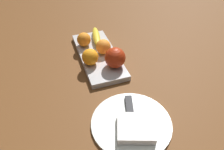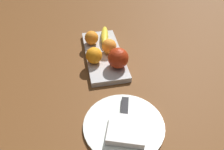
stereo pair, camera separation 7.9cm
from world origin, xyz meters
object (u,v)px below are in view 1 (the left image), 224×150
(dinner_plate, at_px, (131,123))
(banana, at_px, (97,37))
(orange_near_banana, at_px, (103,47))
(knife, at_px, (130,110))
(orange_near_apple, at_px, (84,39))
(apple, at_px, (115,58))
(orange_center, at_px, (90,57))
(fruit_tray, at_px, (98,56))
(folded_napkin, at_px, (136,128))

(dinner_plate, bearing_deg, banana, 176.86)
(dinner_plate, bearing_deg, orange_near_banana, 176.28)
(banana, relative_size, knife, 0.98)
(orange_near_apple, height_order, dinner_plate, orange_near_apple)
(apple, xyz_separation_m, knife, (0.23, -0.03, -0.05))
(orange_near_banana, distance_m, orange_center, 0.09)
(knife, bearing_deg, dinner_plate, 0.65)
(apple, bearing_deg, orange_near_apple, -156.43)
(orange_near_apple, relative_size, orange_center, 0.93)
(orange_near_apple, bearing_deg, dinner_plate, 5.15)
(fruit_tray, distance_m, knife, 0.34)
(orange_near_apple, distance_m, knife, 0.43)
(apple, bearing_deg, banana, -176.24)
(orange_center, bearing_deg, dinner_plate, 8.74)
(apple, distance_m, banana, 0.22)
(orange_near_apple, relative_size, orange_near_banana, 0.97)
(fruit_tray, height_order, orange_near_banana, orange_near_banana)
(orange_center, bearing_deg, folded_napkin, 7.95)
(fruit_tray, distance_m, folded_napkin, 0.41)
(knife, bearing_deg, orange_center, -150.76)
(banana, bearing_deg, orange_near_banana, 8.98)
(folded_napkin, bearing_deg, orange_near_banana, 176.57)
(apple, height_order, banana, apple)
(apple, relative_size, banana, 0.47)
(dinner_plate, bearing_deg, apple, 171.36)
(apple, relative_size, folded_napkin, 0.74)
(fruit_tray, relative_size, apple, 4.52)
(dinner_plate, bearing_deg, orange_center, -171.26)
(orange_near_banana, bearing_deg, folded_napkin, -3.43)
(orange_near_banana, relative_size, dinner_plate, 0.25)
(apple, distance_m, dinner_plate, 0.28)
(folded_napkin, bearing_deg, orange_center, -172.05)
(orange_near_banana, height_order, orange_center, orange_center)
(knife, bearing_deg, orange_near_banana, -165.39)
(fruit_tray, bearing_deg, banana, 166.34)
(dinner_plate, height_order, folded_napkin, folded_napkin)
(fruit_tray, height_order, orange_center, orange_center)
(orange_near_banana, xyz_separation_m, orange_center, (0.06, -0.07, 0.00))
(orange_near_banana, relative_size, folded_napkin, 0.58)
(orange_near_apple, bearing_deg, fruit_tray, 26.80)
(fruit_tray, height_order, knife, same)
(knife, bearing_deg, banana, -165.19)
(apple, xyz_separation_m, folded_napkin, (0.31, -0.04, -0.04))
(orange_center, height_order, dinner_plate, orange_center)
(fruit_tray, relative_size, folded_napkin, 3.36)
(banana, height_order, orange_near_banana, orange_near_banana)
(banana, relative_size, orange_center, 2.59)
(fruit_tray, distance_m, orange_near_apple, 0.10)
(orange_center, xyz_separation_m, knife, (0.28, 0.06, -0.04))
(orange_near_banana, height_order, knife, orange_near_banana)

